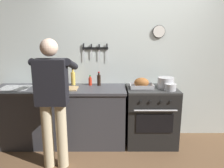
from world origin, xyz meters
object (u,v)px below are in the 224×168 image
at_px(saucepan, 171,87).
at_px(bottle_vinegar, 48,79).
at_px(bottle_hot_sauce, 91,81).
at_px(bottle_wine_red, 60,79).
at_px(stove, 152,116).
at_px(bottle_cooking_oil, 74,78).
at_px(bottle_soy_sauce, 100,80).
at_px(person_cook, 53,96).
at_px(roasting_pan, 142,84).
at_px(cutting_board, 66,88).
at_px(stock_pot, 167,83).

xyz_separation_m(saucepan, bottle_vinegar, (-1.87, 0.24, 0.06)).
bearing_deg(bottle_hot_sauce, bottle_wine_red, -164.92).
height_order(saucepan, bottle_vinegar, bottle_vinegar).
bearing_deg(stove, bottle_vinegar, 176.69).
relative_size(bottle_cooking_oil, bottle_soy_sauce, 1.20).
relative_size(person_cook, roasting_pan, 4.72).
relative_size(roasting_pan, cutting_board, 0.98).
bearing_deg(bottle_hot_sauce, bottle_soy_sauce, -7.73).
bearing_deg(bottle_hot_sauce, person_cook, -115.48).
bearing_deg(person_cook, cutting_board, -17.30).
bearing_deg(bottle_hot_sauce, bottle_vinegar, -172.52).
distance_m(stock_pot, bottle_wine_red, 1.64).
bearing_deg(cutting_board, saucepan, -2.51).
xyz_separation_m(cutting_board, bottle_cooking_oil, (0.07, 0.28, 0.10)).
bearing_deg(bottle_vinegar, stove, -3.31).
xyz_separation_m(bottle_cooking_oil, bottle_hot_sauce, (0.28, -0.02, -0.04)).
height_order(bottle_cooking_oil, bottle_vinegar, bottle_vinegar).
distance_m(saucepan, bottle_soy_sauce, 1.11).
distance_m(cutting_board, bottle_cooking_oil, 0.31).
relative_size(stock_pot, bottle_vinegar, 0.90).
distance_m(saucepan, bottle_vinegar, 1.89).
distance_m(person_cook, cutting_board, 0.56).
relative_size(person_cook, saucepan, 9.90).
bearing_deg(bottle_wine_red, bottle_cooking_oil, 38.21).
relative_size(cutting_board, bottle_vinegar, 1.32).
bearing_deg(bottle_soy_sauce, cutting_board, -154.31).
distance_m(person_cook, bottle_hot_sauce, 0.90).
xyz_separation_m(roasting_pan, saucepan, (0.41, -0.12, -0.02)).
bearing_deg(stock_pot, bottle_soy_sauce, 171.03).
bearing_deg(stove, stock_pot, 0.07).
relative_size(stock_pot, bottle_soy_sauce, 1.10).
distance_m(bottle_cooking_oil, bottle_hot_sauce, 0.28).
xyz_separation_m(roasting_pan, bottle_vinegar, (-1.46, 0.11, 0.04)).
relative_size(stove, person_cook, 0.54).
bearing_deg(bottle_soy_sauce, roasting_pan, -15.47).
relative_size(stock_pot, bottle_wine_red, 0.80).
height_order(stove, saucepan, saucepan).
bearing_deg(person_cook, bottle_vinegar, 7.71).
relative_size(roasting_pan, stock_pot, 1.44).
bearing_deg(bottle_cooking_oil, stove, -9.43).
bearing_deg(stove, cutting_board, -176.80).
relative_size(person_cook, cutting_board, 4.61).
height_order(bottle_soy_sauce, bottle_vinegar, bottle_vinegar).
bearing_deg(bottle_wine_red, stock_pot, -1.95).
xyz_separation_m(person_cook, bottle_hot_sauce, (0.39, 0.81, 0.01)).
bearing_deg(person_cook, roasting_pan, -75.91).
bearing_deg(cutting_board, bottle_cooking_oil, 75.46).
distance_m(person_cook, bottle_vinegar, 0.78).
distance_m(stove, person_cook, 1.57).
height_order(bottle_soy_sauce, bottle_wine_red, bottle_wine_red).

